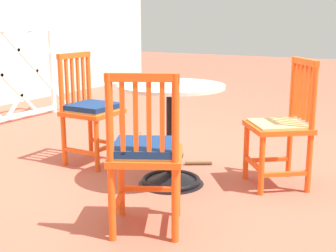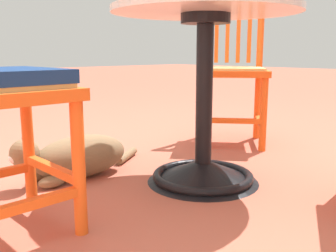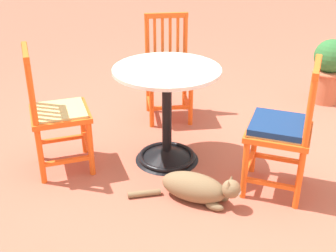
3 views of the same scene
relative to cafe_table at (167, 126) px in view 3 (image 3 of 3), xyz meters
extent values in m
plane|color=#AD5642|center=(0.10, 0.02, -0.28)|extent=(24.00, 24.00, 0.00)
cone|color=black|center=(0.00, 0.00, -0.23)|extent=(0.48, 0.48, 0.10)
torus|color=black|center=(0.00, 0.00, -0.26)|extent=(0.44, 0.44, 0.04)
cylinder|color=black|center=(0.00, 0.00, 0.09)|extent=(0.07, 0.07, 0.66)
cylinder|color=black|center=(0.00, 0.00, 0.40)|extent=(0.20, 0.20, 0.04)
cylinder|color=silver|center=(0.00, 0.00, 0.43)|extent=(0.76, 0.76, 0.02)
cylinder|color=#EA5619|center=(0.28, 0.64, -0.06)|extent=(0.04, 0.04, 0.45)
cylinder|color=#EA5619|center=(-0.06, 0.64, -0.06)|extent=(0.04, 0.04, 0.45)
cylinder|color=#EA5619|center=(0.28, 0.98, 0.17)|extent=(0.04, 0.04, 0.91)
cylinder|color=#EA5619|center=(-0.06, 0.98, 0.17)|extent=(0.04, 0.04, 0.91)
cube|color=#EA5619|center=(0.28, 0.81, -0.14)|extent=(0.03, 0.34, 0.03)
cube|color=#EA5619|center=(-0.06, 0.81, -0.14)|extent=(0.03, 0.34, 0.03)
cube|color=#EA5619|center=(0.11, 0.64, -0.11)|extent=(0.34, 0.03, 0.03)
cube|color=#EA5619|center=(0.11, 0.81, 0.15)|extent=(0.40, 0.40, 0.04)
cube|color=tan|center=(0.11, 0.81, 0.17)|extent=(0.35, 0.35, 0.02)
cube|color=#EA5619|center=(0.21, 0.98, 0.40)|extent=(0.02, 0.02, 0.39)
cube|color=#EA5619|center=(0.14, 0.98, 0.40)|extent=(0.02, 0.02, 0.39)
cube|color=#EA5619|center=(0.07, 0.98, 0.40)|extent=(0.02, 0.02, 0.39)
cube|color=#EA5619|center=(0.00, 0.98, 0.40)|extent=(0.02, 0.02, 0.39)
cube|color=#EA5619|center=(0.11, 0.98, 0.61)|extent=(0.38, 0.04, 0.04)
cube|color=navy|center=(0.11, 0.81, 0.20)|extent=(0.36, 0.36, 0.04)
cylinder|color=#EA5619|center=(-0.64, -0.02, -0.06)|extent=(0.04, 0.04, 0.45)
cylinder|color=#EA5619|center=(-0.48, -0.32, -0.06)|extent=(0.04, 0.04, 0.45)
cylinder|color=#EA5619|center=(-0.94, -0.18, 0.17)|extent=(0.04, 0.04, 0.91)
cylinder|color=#EA5619|center=(-0.78, -0.48, 0.17)|extent=(0.04, 0.04, 0.91)
cube|color=#EA5619|center=(-0.79, -0.10, -0.14)|extent=(0.31, 0.18, 0.03)
cube|color=#EA5619|center=(-0.63, -0.40, -0.14)|extent=(0.31, 0.18, 0.03)
cube|color=#EA5619|center=(-0.56, -0.17, -0.11)|extent=(0.18, 0.31, 0.03)
cube|color=#EA5619|center=(-0.71, -0.25, 0.15)|extent=(0.54, 0.54, 0.04)
cube|color=tan|center=(-0.71, -0.25, 0.17)|extent=(0.47, 0.47, 0.02)
cube|color=#EA5619|center=(-0.91, -0.24, 0.40)|extent=(0.03, 0.03, 0.39)
cube|color=#EA5619|center=(-0.88, -0.30, 0.40)|extent=(0.03, 0.03, 0.39)
cube|color=#EA5619|center=(-0.84, -0.36, 0.40)|extent=(0.03, 0.03, 0.39)
cube|color=#EA5619|center=(-0.81, -0.42, 0.40)|extent=(0.03, 0.03, 0.39)
cube|color=#EA5619|center=(-0.86, -0.33, 0.61)|extent=(0.20, 0.35, 0.04)
cube|color=navy|center=(-0.71, -0.25, 0.20)|extent=(0.49, 0.49, 0.04)
cylinder|color=#EA5619|center=(0.11, -0.64, -0.06)|extent=(0.04, 0.04, 0.45)
cylinder|color=#EA5619|center=(0.38, -0.43, -0.06)|extent=(0.04, 0.04, 0.45)
cylinder|color=#EA5619|center=(0.33, -0.91, 0.17)|extent=(0.04, 0.04, 0.91)
cylinder|color=#EA5619|center=(0.59, -0.69, 0.17)|extent=(0.04, 0.04, 0.91)
cube|color=#EA5619|center=(0.22, -0.77, -0.14)|extent=(0.24, 0.28, 0.03)
cube|color=#EA5619|center=(0.49, -0.56, -0.14)|extent=(0.24, 0.28, 0.03)
cube|color=#EA5619|center=(0.25, -0.54, -0.11)|extent=(0.28, 0.24, 0.03)
cube|color=#EA5619|center=(0.35, -0.67, 0.15)|extent=(0.56, 0.56, 0.04)
cube|color=tan|center=(0.35, -0.67, 0.17)|extent=(0.49, 0.49, 0.02)
cube|color=#EA5619|center=(0.38, -0.86, 0.40)|extent=(0.03, 0.03, 0.39)
cube|color=#EA5619|center=(0.43, -0.82, 0.40)|extent=(0.03, 0.03, 0.39)
cube|color=#EA5619|center=(0.49, -0.78, 0.40)|extent=(0.03, 0.03, 0.39)
cube|color=#EA5619|center=(0.54, -0.74, 0.40)|extent=(0.03, 0.03, 0.39)
cube|color=#EA5619|center=(0.46, -0.80, 0.61)|extent=(0.32, 0.26, 0.04)
ellipsoid|color=brown|center=(0.42, 0.34, -0.19)|extent=(0.23, 0.45, 0.19)
ellipsoid|color=silver|center=(0.43, 0.44, -0.20)|extent=(0.16, 0.19, 0.14)
sphere|color=brown|center=(0.44, 0.59, -0.13)|extent=(0.12, 0.12, 0.12)
ellipsoid|color=silver|center=(0.44, 0.63, -0.15)|extent=(0.05, 0.05, 0.04)
cone|color=brown|center=(0.40, 0.58, -0.08)|extent=(0.04, 0.04, 0.04)
cone|color=brown|center=(0.47, 0.58, -0.08)|extent=(0.04, 0.04, 0.04)
ellipsoid|color=brown|center=(0.38, 0.51, -0.26)|extent=(0.06, 0.12, 0.05)
ellipsoid|color=brown|center=(0.49, 0.50, -0.26)|extent=(0.06, 0.12, 0.05)
cylinder|color=brown|center=(0.50, 0.03, -0.26)|extent=(0.15, 0.21, 0.04)
cylinder|color=#B25B3D|center=(-1.60, 1.06, -0.12)|extent=(0.28, 0.28, 0.32)
torus|color=#B25B3D|center=(-1.60, 1.06, 0.02)|extent=(0.32, 0.32, 0.04)
sphere|color=#2D6B33|center=(-1.60, 1.06, 0.18)|extent=(0.32, 0.32, 0.32)
camera|label=1|loc=(-2.79, -1.61, 0.89)|focal=49.50mm
camera|label=2|loc=(-1.04, 1.21, 0.27)|focal=41.02mm
camera|label=3|loc=(2.72, 1.02, 1.45)|focal=47.20mm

